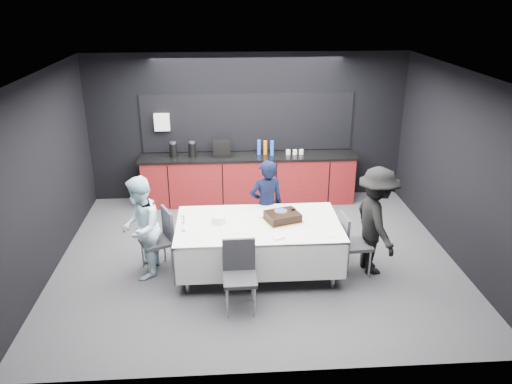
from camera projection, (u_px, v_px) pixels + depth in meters
ground at (256, 257)px, 7.72m from camera, size 6.00×6.00×0.00m
room_shell at (256, 142)px, 7.01m from camera, size 6.04×5.04×2.82m
kitchenette at (248, 175)px, 9.56m from camera, size 4.10×0.64×2.05m
party_table at (258, 232)px, 7.10m from camera, size 2.32×1.32×0.78m
cake_assembly at (283, 216)px, 7.11m from camera, size 0.59×0.53×0.16m
plate_stack at (219, 219)px, 7.05m from camera, size 0.20×0.20×0.10m
loose_plate_near at (243, 231)px, 6.82m from camera, size 0.20×0.20×0.01m
loose_plate_right_a at (313, 214)px, 7.34m from camera, size 0.19×0.19×0.01m
loose_plate_right_b at (329, 234)px, 6.74m from camera, size 0.21×0.21×0.01m
loose_plate_far at (259, 214)px, 7.31m from camera, size 0.22×0.22×0.01m
fork_pile at (279, 238)px, 6.61m from camera, size 0.18×0.15×0.02m
champagne_flute at (183, 220)px, 6.76m from camera, size 0.06×0.06×0.22m
chair_left at (161, 236)px, 7.23m from camera, size 0.56×0.56×0.92m
chair_right at (350, 240)px, 7.11m from camera, size 0.45×0.45×0.92m
chair_near at (239, 270)px, 6.34m from camera, size 0.43×0.43×0.92m
person_center at (266, 206)px, 7.71m from camera, size 0.61×0.47×1.48m
person_left at (140, 228)px, 6.98m from camera, size 0.58×0.74×1.49m
person_right at (376, 221)px, 7.07m from camera, size 0.70×1.09×1.59m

